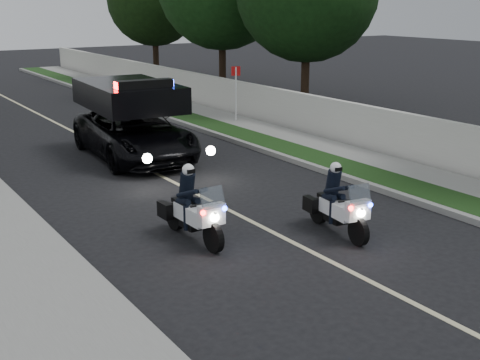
{
  "coord_description": "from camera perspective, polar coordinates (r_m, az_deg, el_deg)",
  "views": [
    {
      "loc": [
        -7.55,
        -6.75,
        4.8
      ],
      "look_at": [
        -0.27,
        4.53,
        1.0
      ],
      "focal_mm": 47.69,
      "sensor_mm": 36.0,
      "label": 1
    }
  ],
  "objects": [
    {
      "name": "curb_right",
      "position": [
        20.94,
        1.91,
        2.75
      ],
      "size": [
        0.2,
        60.0,
        0.15
      ],
      "primitive_type": "cube",
      "color": "gray",
      "rests_on": "ground"
    },
    {
      "name": "police_moto_right",
      "position": [
        13.81,
        8.62,
        -4.72
      ],
      "size": [
        0.86,
        1.88,
        1.54
      ],
      "primitive_type": null,
      "rotation": [
        0.0,
        0.0,
        -0.12
      ],
      "color": "white",
      "rests_on": "ground"
    },
    {
      "name": "sign_post",
      "position": [
        25.68,
        -0.37,
        5.02
      ],
      "size": [
        0.47,
        0.47,
        2.38
      ],
      "primitive_type": null,
      "rotation": [
        0.0,
        0.0,
        -0.31
      ],
      "color": "#A30F0B",
      "rests_on": "ground"
    },
    {
      "name": "lane_marking",
      "position": [
        18.99,
        -8.31,
        1.0
      ],
      "size": [
        0.12,
        50.0,
        0.01
      ],
      "primitive_type": "cube",
      "color": "#BFB78C",
      "rests_on": "ground"
    },
    {
      "name": "tree_right_e",
      "position": [
        40.91,
        -7.46,
        8.92
      ],
      "size": [
        7.03,
        7.03,
        9.51
      ],
      "primitive_type": null,
      "rotation": [
        0.0,
        0.0,
        -0.27
      ],
      "color": "black",
      "rests_on": "ground"
    },
    {
      "name": "tree_right_d",
      "position": [
        33.37,
        -1.56,
        7.52
      ],
      "size": [
        8.22,
        8.22,
        10.84
      ],
      "primitive_type": null,
      "rotation": [
        0.0,
        0.0,
        0.32
      ],
      "color": "#194316",
      "rests_on": "ground"
    },
    {
      "name": "tree_right_c",
      "position": [
        28.5,
        5.76,
        6.02
      ],
      "size": [
        7.21,
        7.21,
        10.18
      ],
      "primitive_type": null,
      "rotation": [
        0.0,
        0.0,
        -0.2
      ],
      "color": "#133410",
      "rests_on": "ground"
    },
    {
      "name": "sidewalk_right",
      "position": [
        22.12,
        6.18,
        3.38
      ],
      "size": [
        1.4,
        60.0,
        0.16
      ],
      "primitive_type": "cube",
      "color": "gray",
      "rests_on": "ground"
    },
    {
      "name": "grass_verge",
      "position": [
        21.34,
        3.46,
        2.98
      ],
      "size": [
        1.2,
        60.0,
        0.16
      ],
      "primitive_type": "cube",
      "color": "#193814",
      "rests_on": "ground"
    },
    {
      "name": "curb_left",
      "position": [
        17.74,
        -20.42,
        -0.66
      ],
      "size": [
        0.2,
        60.0,
        0.15
      ],
      "primitive_type": "cube",
      "color": "gray",
      "rests_on": "ground"
    },
    {
      "name": "police_suv",
      "position": [
        20.39,
        -9.33,
        1.97
      ],
      "size": [
        3.01,
        5.82,
        2.75
      ],
      "primitive_type": "imported",
      "rotation": [
        0.0,
        0.0,
        -0.07
      ],
      "color": "black",
      "rests_on": "ground"
    },
    {
      "name": "police_moto_left",
      "position": [
        13.32,
        -4.22,
        -5.36
      ],
      "size": [
        0.72,
        1.91,
        1.61
      ],
      "primitive_type": null,
      "rotation": [
        0.0,
        0.0,
        0.03
      ],
      "color": "silver",
      "rests_on": "ground"
    },
    {
      "name": "property_wall",
      "position": [
        22.62,
        8.21,
        5.32
      ],
      "size": [
        0.22,
        60.0,
        1.5
      ],
      "primitive_type": "cube",
      "color": "beige",
      "rests_on": "ground"
    },
    {
      "name": "ground",
      "position": [
        11.21,
        14.06,
        -10.06
      ],
      "size": [
        120.0,
        120.0,
        0.0
      ],
      "primitive_type": "plane",
      "color": "black",
      "rests_on": "ground"
    }
  ]
}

